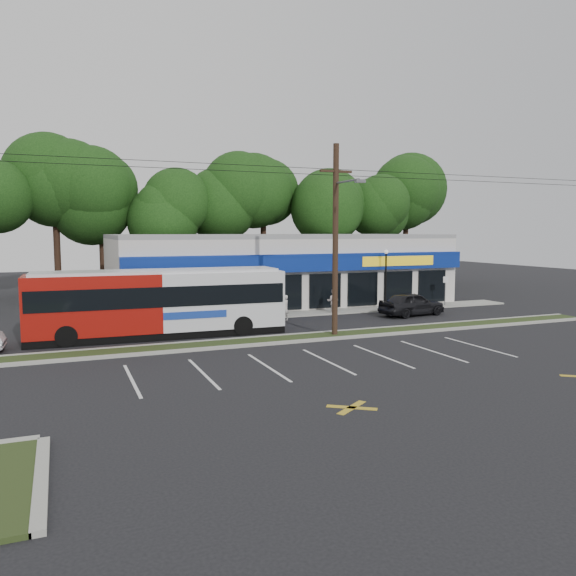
# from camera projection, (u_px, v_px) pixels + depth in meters

# --- Properties ---
(ground) EXTENTS (120.00, 120.00, 0.00)m
(ground) POSITION_uv_depth(u_px,v_px,m) (289.00, 344.00, 27.59)
(ground) COLOR black
(ground) RESTS_ON ground
(grass_strip) EXTENTS (40.00, 1.60, 0.12)m
(grass_strip) POSITION_uv_depth(u_px,v_px,m) (282.00, 339.00, 28.50)
(grass_strip) COLOR #263415
(grass_strip) RESTS_ON ground
(curb_south) EXTENTS (40.00, 0.25, 0.14)m
(curb_south) POSITION_uv_depth(u_px,v_px,m) (288.00, 342.00, 27.72)
(curb_south) COLOR #9E9E93
(curb_south) RESTS_ON ground
(curb_north) EXTENTS (40.00, 0.25, 0.14)m
(curb_north) POSITION_uv_depth(u_px,v_px,m) (276.00, 336.00, 29.29)
(curb_north) COLOR #9E9E93
(curb_north) RESTS_ON ground
(sidewalk) EXTENTS (32.00, 2.20, 0.10)m
(sidewalk) POSITION_uv_depth(u_px,v_px,m) (307.00, 313.00, 37.76)
(sidewalk) COLOR #9E9E93
(sidewalk) RESTS_ON ground
(strip_mall) EXTENTS (25.00, 12.55, 5.30)m
(strip_mall) POSITION_uv_depth(u_px,v_px,m) (277.00, 268.00, 44.05)
(strip_mall) COLOR silver
(strip_mall) RESTS_ON ground
(utility_pole) EXTENTS (50.00, 2.77, 10.00)m
(utility_pole) POSITION_uv_depth(u_px,v_px,m) (333.00, 234.00, 28.97)
(utility_pole) COLOR black
(utility_pole) RESTS_ON ground
(lamp_post) EXTENTS (0.30, 0.30, 4.25)m
(lamp_post) POSITION_uv_depth(u_px,v_px,m) (386.00, 272.00, 39.57)
(lamp_post) COLOR black
(lamp_post) RESTS_ON ground
(sign_post) EXTENTS (0.45, 0.10, 2.23)m
(sign_post) POSITION_uv_depth(u_px,v_px,m) (445.00, 286.00, 41.36)
(sign_post) COLOR #59595E
(sign_post) RESTS_ON ground
(tree_line) EXTENTS (46.76, 6.76, 11.83)m
(tree_line) POSITION_uv_depth(u_px,v_px,m) (223.00, 200.00, 52.19)
(tree_line) COLOR black
(tree_line) RESTS_ON ground
(metrobus) EXTENTS (13.22, 3.20, 3.53)m
(metrobus) POSITION_uv_depth(u_px,v_px,m) (159.00, 301.00, 29.46)
(metrobus) COLOR #97110B
(metrobus) RESTS_ON ground
(car_dark) EXTENTS (4.85, 2.52, 1.58)m
(car_dark) POSITION_uv_depth(u_px,v_px,m) (412.00, 304.00, 36.90)
(car_dark) COLOR black
(car_dark) RESTS_ON ground
(pedestrian_a) EXTENTS (0.70, 0.61, 1.61)m
(pedestrian_a) POSITION_uv_depth(u_px,v_px,m) (285.00, 308.00, 34.77)
(pedestrian_a) COLOR beige
(pedestrian_a) RESTS_ON ground
(pedestrian_b) EXTENTS (1.04, 0.98, 1.70)m
(pedestrian_b) POSITION_uv_depth(u_px,v_px,m) (333.00, 301.00, 37.71)
(pedestrian_b) COLOR #BFAFAC
(pedestrian_b) RESTS_ON ground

